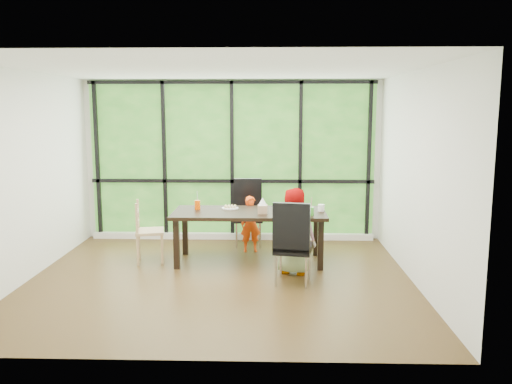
# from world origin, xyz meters

# --- Properties ---
(ground) EXTENTS (5.00, 5.00, 0.00)m
(ground) POSITION_xyz_m (0.00, 0.00, 0.00)
(ground) COLOR black
(ground) RESTS_ON ground
(back_wall) EXTENTS (5.00, 0.00, 5.00)m
(back_wall) POSITION_xyz_m (0.00, 2.25, 1.35)
(back_wall) COLOR silver
(back_wall) RESTS_ON ground
(foliage_backdrop) EXTENTS (4.80, 0.02, 2.65)m
(foliage_backdrop) POSITION_xyz_m (0.00, 2.23, 1.35)
(foliage_backdrop) COLOR #24521A
(foliage_backdrop) RESTS_ON back_wall
(window_mullions) EXTENTS (4.80, 0.06, 2.65)m
(window_mullions) POSITION_xyz_m (0.00, 2.19, 1.35)
(window_mullions) COLOR black
(window_mullions) RESTS_ON back_wall
(window_sill) EXTENTS (4.80, 0.12, 0.10)m
(window_sill) POSITION_xyz_m (0.00, 2.15, 0.05)
(window_sill) COLOR silver
(window_sill) RESTS_ON ground
(dining_table) EXTENTS (2.25, 1.07, 0.75)m
(dining_table) POSITION_xyz_m (0.35, 0.81, 0.38)
(dining_table) COLOR black
(dining_table) RESTS_ON ground
(chair_window_leather) EXTENTS (0.49, 0.49, 1.08)m
(chair_window_leather) POSITION_xyz_m (0.29, 1.74, 0.54)
(chair_window_leather) COLOR black
(chair_window_leather) RESTS_ON ground
(chair_interior_leather) EXTENTS (0.53, 0.53, 1.08)m
(chair_interior_leather) POSITION_xyz_m (0.95, -0.13, 0.54)
(chair_interior_leather) COLOR black
(chair_interior_leather) RESTS_ON ground
(chair_end_beech) EXTENTS (0.48, 0.49, 0.90)m
(chair_end_beech) POSITION_xyz_m (-1.10, 0.78, 0.45)
(chair_end_beech) COLOR tan
(chair_end_beech) RESTS_ON ground
(child_toddler) EXTENTS (0.35, 0.26, 0.88)m
(child_toddler) POSITION_xyz_m (0.35, 1.37, 0.44)
(child_toddler) COLOR #F6450B
(child_toddler) RESTS_ON ground
(child_older) EXTENTS (0.66, 0.53, 1.18)m
(child_older) POSITION_xyz_m (1.00, 0.28, 0.59)
(child_older) COLOR slate
(child_older) RESTS_ON ground
(placemat) EXTENTS (0.41, 0.30, 0.01)m
(placemat) POSITION_xyz_m (0.93, 0.61, 0.75)
(placemat) COLOR tan
(placemat) RESTS_ON dining_table
(plate_far) EXTENTS (0.25, 0.25, 0.02)m
(plate_far) POSITION_xyz_m (0.06, 1.01, 0.76)
(plate_far) COLOR white
(plate_far) RESTS_ON dining_table
(plate_near) EXTENTS (0.25, 0.25, 0.02)m
(plate_near) POSITION_xyz_m (0.98, 0.63, 0.76)
(plate_near) COLOR white
(plate_near) RESTS_ON dining_table
(orange_cup) EXTENTS (0.08, 0.08, 0.13)m
(orange_cup) POSITION_xyz_m (-0.42, 0.95, 0.82)
(orange_cup) COLOR #F95100
(orange_cup) RESTS_ON dining_table
(green_cup) EXTENTS (0.07, 0.07, 0.11)m
(green_cup) POSITION_xyz_m (1.22, 0.56, 0.81)
(green_cup) COLOR #4DCD3C
(green_cup) RESTS_ON dining_table
(white_mug) EXTENTS (0.10, 0.10, 0.10)m
(white_mug) POSITION_xyz_m (1.39, 0.86, 0.80)
(white_mug) COLOR white
(white_mug) RESTS_ON dining_table
(tissue_box) EXTENTS (0.14, 0.14, 0.12)m
(tissue_box) POSITION_xyz_m (0.54, 0.67, 0.81)
(tissue_box) COLOR tan
(tissue_box) RESTS_ON dining_table
(crepe_rolls_far) EXTENTS (0.20, 0.12, 0.04)m
(crepe_rolls_far) POSITION_xyz_m (0.06, 1.01, 0.78)
(crepe_rolls_far) COLOR tan
(crepe_rolls_far) RESTS_ON plate_far
(crepe_rolls_near) EXTENTS (0.05, 0.12, 0.04)m
(crepe_rolls_near) POSITION_xyz_m (0.98, 0.63, 0.78)
(crepe_rolls_near) COLOR tan
(crepe_rolls_near) RESTS_ON plate_near
(straw_white) EXTENTS (0.01, 0.04, 0.20)m
(straw_white) POSITION_xyz_m (-0.42, 0.95, 0.92)
(straw_white) COLOR white
(straw_white) RESTS_ON orange_cup
(straw_pink) EXTENTS (0.01, 0.04, 0.20)m
(straw_pink) POSITION_xyz_m (1.22, 0.56, 0.90)
(straw_pink) COLOR pink
(straw_pink) RESTS_ON green_cup
(tissue) EXTENTS (0.12, 0.12, 0.11)m
(tissue) POSITION_xyz_m (0.54, 0.67, 0.92)
(tissue) COLOR white
(tissue) RESTS_ON tissue_box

